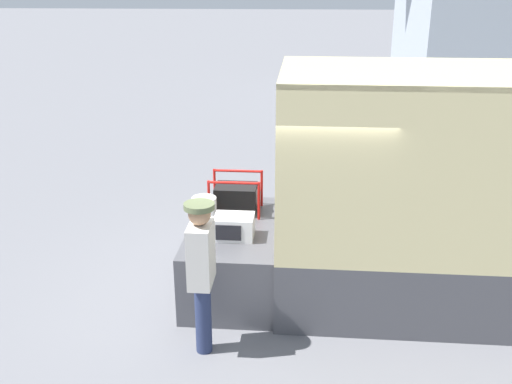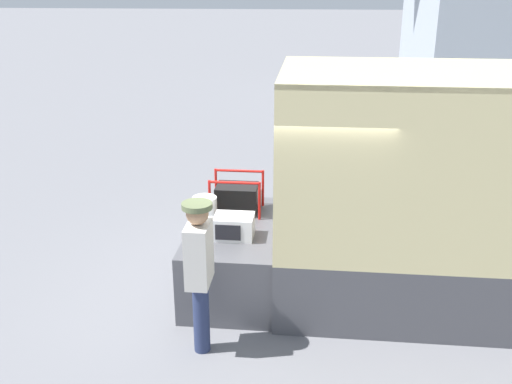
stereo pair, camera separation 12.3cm
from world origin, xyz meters
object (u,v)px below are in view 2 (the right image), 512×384
Objects in this scene: orange_bucket at (205,212)px; microwave at (234,227)px; worker_person at (199,262)px; portable_generator at (239,198)px.

microwave is at bearing -35.64° from orange_bucket.
microwave is 1.14m from worker_person.
microwave is 0.28× the size of worker_person.
portable_generator is 0.40× the size of worker_person.
portable_generator reaches higher than orange_bucket.
orange_bucket is at bearing 98.40° from worker_person.
worker_person reaches higher than portable_generator.
portable_generator is at bearing 85.29° from worker_person.
microwave is at bearing -86.58° from portable_generator.
worker_person reaches higher than microwave.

